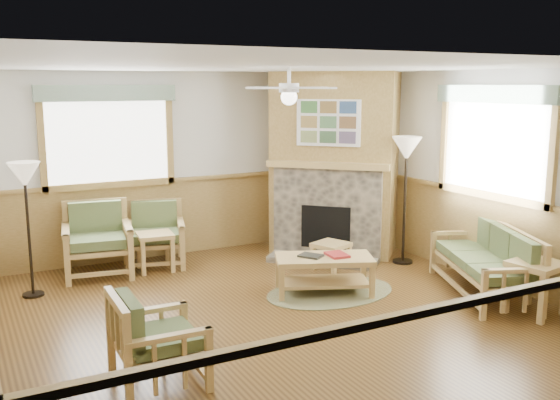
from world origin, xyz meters
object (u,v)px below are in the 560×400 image
floor_lamp_left (28,230)px  footstool (331,256)px  coffee_table (324,275)px  end_table_chairs (155,252)px  sofa (483,261)px  armchair_back_right (155,234)px  armchair_back_left (97,240)px  floor_lamp_right (405,200)px  end_table_sofa (536,288)px  armchair_left (158,339)px

floor_lamp_left → footstool: bearing=-11.3°
coffee_table → floor_lamp_left: size_ratio=0.71×
footstool → end_table_chairs: bearing=153.6°
coffee_table → floor_lamp_left: 3.58m
sofa → coffee_table: size_ratio=1.54×
armchair_back_right → floor_lamp_left: (-1.70, -0.57, 0.38)m
end_table_chairs → coffee_table: bearing=-51.0°
armchair_back_right → footstool: (2.08, -1.33, -0.26)m
armchair_back_left → end_table_chairs: bearing=-3.5°
sofa → floor_lamp_right: size_ratio=0.99×
footstool → armchair_back_right: bearing=147.5°
end_table_sofa → floor_lamp_right: 2.37m
coffee_table → floor_lamp_left: (-3.15, 1.58, 0.59)m
coffee_table → footstool: (0.62, 0.82, -0.05)m
end_table_chairs → armchair_back_left: bearing=167.3°
end_table_sofa → sofa: bearing=90.0°
sofa → armchair_back_right: bearing=-110.4°
sofa → armchair_left: 4.21m
armchair_back_left → armchair_back_right: 0.82m
end_table_chairs → floor_lamp_right: floor_lamp_right is taller
floor_lamp_right → floor_lamp_left: bearing=168.7°
floor_lamp_right → armchair_back_right: bearing=154.0°
footstool → floor_lamp_right: floor_lamp_right is taller
sofa → end_table_chairs: (-3.24, 2.80, -0.15)m
coffee_table → end_table_chairs: bearing=152.3°
end_table_sofa → footstool: bearing=113.3°
sofa → end_table_chairs: sofa is taller
sofa → end_table_sofa: bearing=23.6°
armchair_left → coffee_table: bearing=-60.5°
end_table_chairs → end_table_sofa: 4.83m
floor_lamp_right → end_table_sofa: bearing=-90.0°
armchair_back_left → coffee_table: 3.07m
floor_lamp_left → coffee_table: bearing=-26.5°
coffee_table → armchair_back_right: bearing=147.5°
armchair_back_left → armchair_back_right: size_ratio=1.09×
armchair_back_left → end_table_chairs: 0.78m
armchair_left → coffee_table: 2.82m
armchair_back_right → end_table_sofa: size_ratio=1.48×
armchair_back_left → armchair_left: (-0.21, -3.39, -0.08)m
end_table_sofa → floor_lamp_left: 5.88m
sofa → armchair_left: (-4.18, -0.42, -0.01)m
floor_lamp_left → floor_lamp_right: floor_lamp_right is taller
armchair_back_left → end_table_sofa: armchair_back_left is taller
armchair_back_left → floor_lamp_right: bearing=-10.9°
end_table_sofa → armchair_back_right: bearing=129.5°
end_table_sofa → coffee_table: bearing=135.4°
sofa → armchair_back_right: 4.39m
end_table_sofa → armchair_back_left: bearing=136.7°
end_table_chairs → armchair_back_right: bearing=72.9°
floor_lamp_left → end_table_chairs: bearing=11.1°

